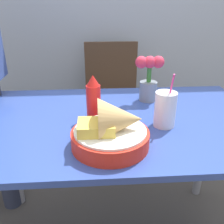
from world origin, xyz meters
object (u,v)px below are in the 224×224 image
at_px(ketchup_bottle, 93,99).
at_px(flower_vase, 149,78).
at_px(chair_far_window, 112,94).
at_px(drink_cup, 165,110).
at_px(food_basket, 113,130).

xyz_separation_m(ketchup_bottle, flower_vase, (0.27, 0.20, 0.02)).
xyz_separation_m(chair_far_window, drink_cup, (0.15, -0.93, 0.27)).
bearing_deg(flower_vase, drink_cup, -87.76).
relative_size(drink_cup, flower_vase, 1.00).
bearing_deg(drink_cup, ketchup_bottle, 164.88).
bearing_deg(food_basket, drink_cup, 32.71).
relative_size(chair_far_window, flower_vase, 4.14).
height_order(ketchup_bottle, drink_cup, drink_cup).
distance_m(drink_cup, flower_vase, 0.28).
relative_size(food_basket, drink_cup, 1.21).
distance_m(chair_far_window, drink_cup, 0.98).
distance_m(chair_far_window, food_basket, 1.10).
distance_m(chair_far_window, ketchup_bottle, 0.91).
relative_size(food_basket, ketchup_bottle, 1.39).
distance_m(ketchup_bottle, flower_vase, 0.34).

